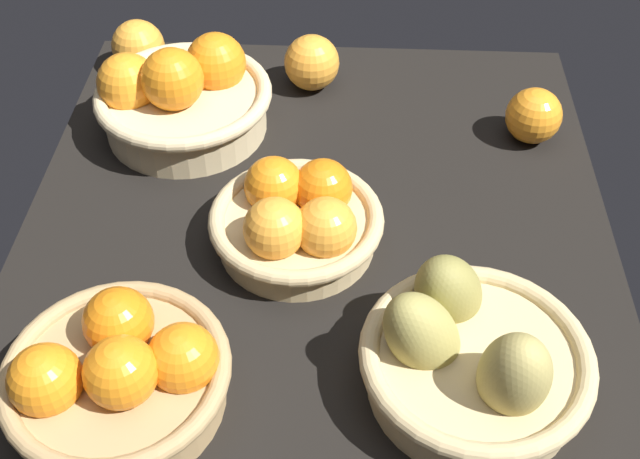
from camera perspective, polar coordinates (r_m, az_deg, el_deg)
The scene contains 8 objects.
market_tray at distance 95.65cm, azimuth -0.35°, elevation -1.09°, with size 84.00×72.00×3.00cm, color black.
basket_far_right at distance 109.36cm, azimuth -10.06°, elevation 9.48°, with size 24.01×24.01×13.14cm.
basket_center at distance 91.07cm, azimuth -1.65°, elevation 0.78°, with size 20.50×20.50×9.69cm.
basket_far_left at distance 79.03cm, azimuth -14.44°, elevation -10.15°, with size 22.24×22.24×10.86cm.
basket_near_left_pears at distance 79.13cm, azimuth 10.85°, elevation -9.03°, with size 24.41×23.06×13.66cm.
loose_orange_front_gap at distance 123.18cm, azimuth -13.08°, elevation 12.84°, with size 7.89×7.89×7.89cm, color #F49E33.
loose_orange_back_gap at distance 116.32cm, azimuth -0.60°, elevation 12.04°, with size 8.06×8.06×8.06cm, color #F49E33.
loose_orange_side_gap at distance 110.13cm, azimuth 15.27°, elevation 7.98°, with size 7.55×7.55×7.55cm, color orange.
Camera 1 is at (-66.00, -3.82, 70.62)cm, focal length 44.01 mm.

